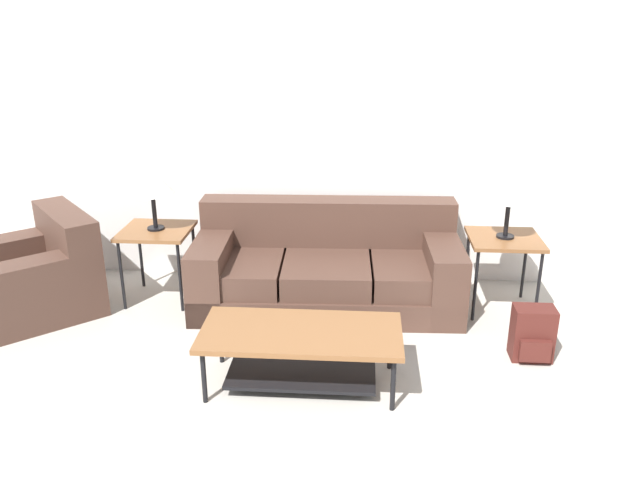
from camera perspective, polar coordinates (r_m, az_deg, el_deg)
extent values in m
cube|color=white|center=(5.48, 2.30, 9.39)|extent=(8.93, 0.06, 2.60)
cube|color=#4C3328|center=(5.24, 0.63, -4.80)|extent=(2.20, 1.03, 0.22)
cube|color=#4C3328|center=(5.21, -7.36, -2.64)|extent=(0.73, 0.88, 0.20)
cube|color=#4C3328|center=(5.14, 0.63, -2.78)|extent=(0.73, 0.88, 0.20)
cube|color=#4C3328|center=(5.17, 8.67, -2.86)|extent=(0.73, 0.88, 0.20)
cube|color=#4C3328|center=(5.38, 0.74, 1.70)|extent=(2.18, 0.33, 0.40)
cube|color=#4C3328|center=(5.27, -9.69, -2.81)|extent=(0.31, 0.96, 0.58)
cube|color=#4C3328|center=(5.24, 11.04, -3.09)|extent=(0.31, 0.96, 0.58)
cube|color=#4C3328|center=(5.60, -25.36, -4.17)|extent=(1.39, 1.38, 0.40)
cube|color=#4C3328|center=(5.54, -22.14, 0.51)|extent=(0.82, 0.87, 0.40)
cube|color=#4C3328|center=(5.88, -26.25, -2.34)|extent=(0.94, 0.88, 0.56)
cube|color=#4C3328|center=(5.27, -24.62, -4.62)|extent=(0.94, 0.88, 0.56)
cube|color=brown|center=(4.05, -1.75, -8.47)|extent=(1.30, 0.60, 0.04)
cylinder|color=black|center=(4.05, -10.58, -12.19)|extent=(0.03, 0.03, 0.37)
cylinder|color=black|center=(3.94, 6.70, -12.95)|extent=(0.03, 0.03, 0.37)
cylinder|color=black|center=(4.45, -9.07, -8.90)|extent=(0.03, 0.03, 0.37)
cylinder|color=black|center=(4.35, 6.45, -9.48)|extent=(0.03, 0.03, 0.37)
cube|color=black|center=(4.21, -1.70, -12.10)|extent=(0.97, 0.42, 0.02)
cube|color=brown|center=(5.35, -14.75, 0.82)|extent=(0.56, 0.54, 0.03)
cylinder|color=black|center=(5.34, -17.68, -3.13)|extent=(0.03, 0.03, 0.60)
cylinder|color=black|center=(5.18, -12.68, -3.36)|extent=(0.03, 0.03, 0.60)
cylinder|color=black|center=(5.73, -16.07, -1.33)|extent=(0.03, 0.03, 0.60)
cylinder|color=black|center=(5.59, -11.39, -1.48)|extent=(0.03, 0.03, 0.60)
cube|color=brown|center=(5.20, 16.54, 0.08)|extent=(0.56, 0.54, 0.03)
cylinder|color=black|center=(5.06, 14.02, -4.09)|extent=(0.03, 0.03, 0.60)
cylinder|color=black|center=(5.16, 19.33, -4.13)|extent=(0.03, 0.03, 0.60)
cylinder|color=black|center=(5.47, 13.26, -2.11)|extent=(0.03, 0.03, 0.60)
cylinder|color=black|center=(5.57, 18.18, -2.20)|extent=(0.03, 0.03, 0.60)
cylinder|color=black|center=(5.34, -14.77, 1.06)|extent=(0.14, 0.14, 0.02)
cylinder|color=black|center=(5.29, -14.92, 2.62)|extent=(0.04, 0.04, 0.29)
cone|color=white|center=(5.22, -15.17, 5.28)|extent=(0.35, 0.35, 0.22)
cylinder|color=black|center=(5.19, 16.56, 0.33)|extent=(0.14, 0.14, 0.02)
cylinder|color=black|center=(5.14, 16.73, 1.93)|extent=(0.04, 0.04, 0.29)
cone|color=white|center=(5.07, 17.02, 4.65)|extent=(0.35, 0.35, 0.22)
cube|color=#4C1E19|center=(4.68, 18.84, -8.06)|extent=(0.28, 0.18, 0.39)
cube|color=#4C1E19|center=(4.63, 19.06, -9.56)|extent=(0.21, 0.05, 0.16)
cylinder|color=#4C1E19|center=(4.75, 17.64, -7.24)|extent=(0.02, 0.02, 0.29)
cylinder|color=#4C1E19|center=(4.79, 19.47, -7.22)|extent=(0.02, 0.02, 0.29)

